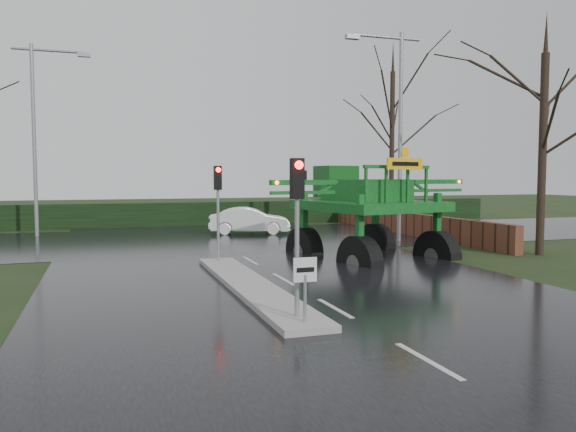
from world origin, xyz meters
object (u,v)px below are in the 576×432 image
object	(u,v)px
traffic_signal_far	(304,186)
white_sedan	(250,234)
traffic_signal_near	(297,203)
traffic_signal_mid	(218,192)
street_light_left_far	(40,122)
crop_sprayer	(356,195)
keep_left_sign	(305,279)
street_light_right	(395,117)

from	to	relation	value
traffic_signal_far	white_sedan	size ratio (longest dim) A/B	0.80
traffic_signal_near	traffic_signal_mid	size ratio (longest dim) A/B	1.00
street_light_left_far	white_sedan	bearing A→B (deg)	-12.74
traffic_signal_far	white_sedan	distance (m)	5.38
traffic_signal_far	crop_sprayer	bearing A→B (deg)	77.54
traffic_signal_mid	traffic_signal_far	distance (m)	14.75
keep_left_sign	white_sedan	xyz separation A→B (m)	(3.74, 19.10, -1.06)
street_light_right	crop_sprayer	xyz separation A→B (m)	(-4.74, -5.79, -3.50)
traffic_signal_near	white_sedan	xyz separation A→B (m)	(3.74, 18.60, -2.59)
traffic_signal_far	white_sedan	world-z (taller)	traffic_signal_far
traffic_signal_near	traffic_signal_mid	world-z (taller)	same
traffic_signal_mid	white_sedan	world-z (taller)	traffic_signal_mid
crop_sprayer	white_sedan	world-z (taller)	crop_sprayer
traffic_signal_near	traffic_signal_mid	distance (m)	8.50
street_light_right	white_sedan	world-z (taller)	street_light_right
street_light_left_far	crop_sprayer	world-z (taller)	street_light_left_far
traffic_signal_mid	street_light_left_far	distance (m)	14.68
street_light_left_far	white_sedan	size ratio (longest dim) A/B	2.28
keep_left_sign	street_light_left_far	world-z (taller)	street_light_left_far
keep_left_sign	street_light_right	size ratio (longest dim) A/B	0.14
keep_left_sign	traffic_signal_far	distance (m)	22.93
traffic_signal_near	white_sedan	distance (m)	19.15
street_light_right	street_light_left_far	distance (m)	18.24
street_light_right	crop_sprayer	size ratio (longest dim) A/B	1.08
crop_sprayer	white_sedan	distance (m)	11.70
traffic_signal_near	traffic_signal_far	distance (m)	22.42
traffic_signal_mid	street_light_right	bearing A→B (deg)	25.40
traffic_signal_near	street_light_left_far	distance (m)	22.37
traffic_signal_far	street_light_left_far	world-z (taller)	street_light_left_far
traffic_signal_mid	crop_sprayer	xyz separation A→B (m)	(4.75, -1.29, -0.10)
street_light_right	white_sedan	bearing A→B (deg)	135.79
traffic_signal_near	traffic_signal_far	xyz separation A→B (m)	(7.80, 21.02, 0.00)
white_sedan	street_light_left_far	bearing A→B (deg)	91.65
street_light_right	traffic_signal_mid	bearing A→B (deg)	-154.60
street_light_right	crop_sprayer	bearing A→B (deg)	-129.31
street_light_left_far	crop_sprayer	bearing A→B (deg)	-49.83
keep_left_sign	street_light_right	world-z (taller)	street_light_right
traffic_signal_near	white_sedan	size ratio (longest dim) A/B	0.80
keep_left_sign	crop_sprayer	size ratio (longest dim) A/B	0.15
traffic_signal_mid	traffic_signal_far	xyz separation A→B (m)	(7.80, 12.52, 0.00)
traffic_signal_near	keep_left_sign	bearing A→B (deg)	-90.00
keep_left_sign	traffic_signal_far	bearing A→B (deg)	70.07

